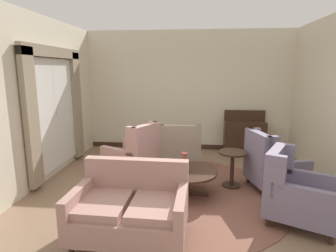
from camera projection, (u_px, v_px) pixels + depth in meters
ground at (181, 201)px, 4.50m from camera, size 8.77×8.77×0.00m
wall_back at (188, 91)px, 7.25m from camera, size 5.43×0.08×3.05m
wall_left at (47, 99)px, 5.37m from camera, size 0.08×4.38×3.05m
baseboard_back at (187, 146)px, 7.49m from camera, size 5.27×0.03×0.12m
area_rug at (182, 193)px, 4.79m from camera, size 3.56×3.56×0.01m
window_with_curtains at (56, 106)px, 5.54m from camera, size 0.12×2.13×2.42m
coffee_table at (187, 174)px, 4.65m from camera, size 1.00×1.00×0.44m
porcelain_vase at (184, 164)px, 4.56m from camera, size 0.16×0.16×0.32m
settee at (131, 209)px, 3.45m from camera, size 1.39×0.94×0.93m
armchair_foreground_right at (297, 194)px, 3.78m from camera, size 1.13×1.06×1.02m
armchair_far_left at (135, 156)px, 5.40m from camera, size 1.15×1.07×1.09m
armchair_near_sideboard at (271, 165)px, 4.90m from camera, size 1.06×0.94×1.04m
armchair_near_window at (180, 150)px, 5.87m from camera, size 0.89×0.97×1.01m
side_table at (232, 166)px, 4.99m from camera, size 0.51×0.51×0.65m
sideboard at (245, 135)px, 7.03m from camera, size 1.01×0.36×1.07m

